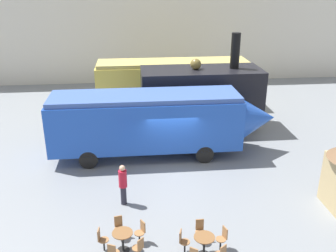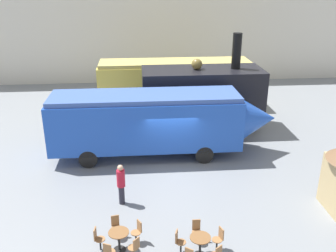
{
  "view_description": "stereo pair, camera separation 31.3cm",
  "coord_description": "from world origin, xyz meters",
  "px_view_note": "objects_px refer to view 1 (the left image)",
  "views": [
    {
      "loc": [
        -1.89,
        -16.8,
        8.81
      ],
      "look_at": [
        -0.09,
        1.0,
        1.6
      ],
      "focal_mm": 40.0,
      "sensor_mm": 36.0,
      "label": 1
    },
    {
      "loc": [
        -1.58,
        -16.83,
        8.81
      ],
      "look_at": [
        -0.09,
        1.0,
        1.6
      ],
      "focal_mm": 40.0,
      "sensor_mm": 36.0,
      "label": 2
    }
  ],
  "objects_px": {
    "passenger_coach_vintage": "(173,79)",
    "streamlined_locomotive": "(162,120)",
    "cafe_table_near": "(123,238)",
    "steam_locomotive": "(201,93)",
    "visitor_person": "(123,183)",
    "cafe_chair_0": "(119,226)",
    "cafe_table_mid": "(204,242)"
  },
  "relations": [
    {
      "from": "passenger_coach_vintage",
      "to": "streamlined_locomotive",
      "type": "distance_m",
      "value": 7.74
    },
    {
      "from": "cafe_table_near",
      "to": "steam_locomotive",
      "type": "bearing_deg",
      "value": 66.71
    },
    {
      "from": "steam_locomotive",
      "to": "cafe_table_near",
      "type": "bearing_deg",
      "value": -113.29
    },
    {
      "from": "visitor_person",
      "to": "cafe_chair_0",
      "type": "bearing_deg",
      "value": -93.83
    },
    {
      "from": "passenger_coach_vintage",
      "to": "cafe_chair_0",
      "type": "height_order",
      "value": "passenger_coach_vintage"
    },
    {
      "from": "steam_locomotive",
      "to": "cafe_table_mid",
      "type": "bearing_deg",
      "value": -99.67
    },
    {
      "from": "cafe_chair_0",
      "to": "visitor_person",
      "type": "height_order",
      "value": "visitor_person"
    },
    {
      "from": "steam_locomotive",
      "to": "cafe_chair_0",
      "type": "height_order",
      "value": "steam_locomotive"
    },
    {
      "from": "cafe_chair_0",
      "to": "passenger_coach_vintage",
      "type": "bearing_deg",
      "value": 154.6
    },
    {
      "from": "cafe_chair_0",
      "to": "streamlined_locomotive",
      "type": "bearing_deg",
      "value": 151.02
    },
    {
      "from": "steam_locomotive",
      "to": "streamlined_locomotive",
      "type": "xyz_separation_m",
      "value": [
        -2.67,
        -3.41,
        -0.33
      ]
    },
    {
      "from": "passenger_coach_vintage",
      "to": "cafe_chair_0",
      "type": "relative_size",
      "value": 12.2
    },
    {
      "from": "cafe_chair_0",
      "to": "visitor_person",
      "type": "relative_size",
      "value": 0.49
    },
    {
      "from": "streamlined_locomotive",
      "to": "cafe_chair_0",
      "type": "relative_size",
      "value": 13.34
    },
    {
      "from": "visitor_person",
      "to": "cafe_table_mid",
      "type": "bearing_deg",
      "value": -51.12
    },
    {
      "from": "cafe_table_near",
      "to": "streamlined_locomotive",
      "type": "bearing_deg",
      "value": 75.04
    },
    {
      "from": "cafe_table_mid",
      "to": "cafe_chair_0",
      "type": "relative_size",
      "value": 0.86
    },
    {
      "from": "passenger_coach_vintage",
      "to": "streamlined_locomotive",
      "type": "height_order",
      "value": "passenger_coach_vintage"
    },
    {
      "from": "cafe_table_mid",
      "to": "cafe_chair_0",
      "type": "distance_m",
      "value": 3.11
    },
    {
      "from": "streamlined_locomotive",
      "to": "passenger_coach_vintage",
      "type": "bearing_deg",
      "value": 79.2
    },
    {
      "from": "cafe_table_near",
      "to": "cafe_chair_0",
      "type": "relative_size",
      "value": 0.86
    },
    {
      "from": "visitor_person",
      "to": "passenger_coach_vintage",
      "type": "bearing_deg",
      "value": 74.23
    },
    {
      "from": "cafe_table_near",
      "to": "cafe_chair_0",
      "type": "bearing_deg",
      "value": 101.37
    },
    {
      "from": "steam_locomotive",
      "to": "streamlined_locomotive",
      "type": "relative_size",
      "value": 0.61
    },
    {
      "from": "passenger_coach_vintage",
      "to": "steam_locomotive",
      "type": "relative_size",
      "value": 1.5
    },
    {
      "from": "steam_locomotive",
      "to": "cafe_table_mid",
      "type": "xyz_separation_m",
      "value": [
        -1.92,
        -11.29,
        -1.72
      ]
    },
    {
      "from": "streamlined_locomotive",
      "to": "cafe_table_mid",
      "type": "xyz_separation_m",
      "value": [
        0.75,
        -7.87,
        -1.39
      ]
    },
    {
      "from": "steam_locomotive",
      "to": "cafe_table_near",
      "type": "distance_m",
      "value": 11.87
    },
    {
      "from": "passenger_coach_vintage",
      "to": "visitor_person",
      "type": "height_order",
      "value": "passenger_coach_vintage"
    },
    {
      "from": "visitor_person",
      "to": "cafe_table_near",
      "type": "bearing_deg",
      "value": -90.02
    },
    {
      "from": "passenger_coach_vintage",
      "to": "steam_locomotive",
      "type": "height_order",
      "value": "steam_locomotive"
    },
    {
      "from": "passenger_coach_vintage",
      "to": "visitor_person",
      "type": "xyz_separation_m",
      "value": [
        -3.42,
        -12.11,
        -1.06
      ]
    }
  ]
}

